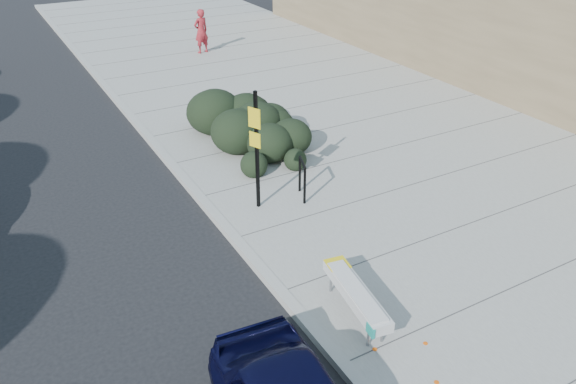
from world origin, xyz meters
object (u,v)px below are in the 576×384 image
object	(u,v)px
bike_rack	(302,176)
sign_post	(256,144)
bench	(356,294)
pedestrian	(201,31)

from	to	relation	value
bike_rack	sign_post	world-z (taller)	sign_post
bike_rack	sign_post	size ratio (longest dim) A/B	0.34
bike_rack	sign_post	bearing A→B (deg)	-166.50
bike_rack	bench	bearing A→B (deg)	-88.60
bike_rack	pedestrian	xyz separation A→B (m)	(2.62, 12.82, 0.34)
bike_rack	pedestrian	bearing A→B (deg)	97.93
bench	bike_rack	world-z (taller)	bike_rack
bench	bike_rack	size ratio (longest dim) A/B	2.06
bench	sign_post	xyz separation A→B (m)	(0.19, 4.09, 1.11)
bike_rack	sign_post	xyz separation A→B (m)	(-1.11, 0.12, 1.00)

